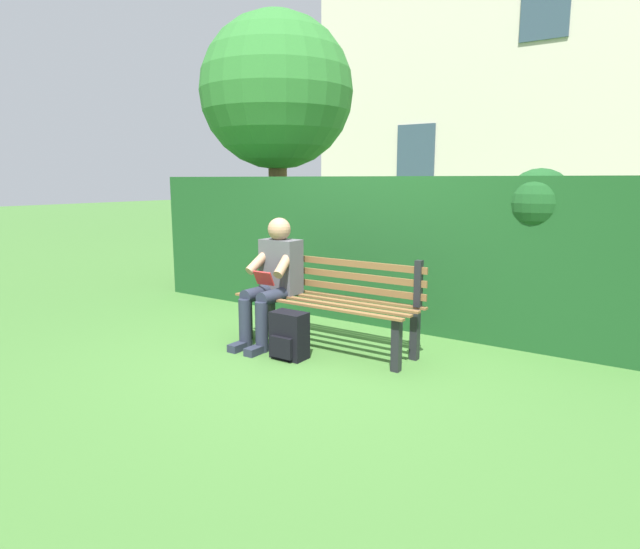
{
  "coord_description": "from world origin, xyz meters",
  "views": [
    {
      "loc": [
        -2.66,
        4.02,
        1.55
      ],
      "look_at": [
        0.0,
        0.1,
        0.71
      ],
      "focal_mm": 30.27,
      "sensor_mm": 36.0,
      "label": 1
    }
  ],
  "objects": [
    {
      "name": "hedge_backdrop",
      "position": [
        0.2,
        -1.28,
        0.82
      ],
      "size": [
        5.87,
        0.75,
        1.65
      ],
      "color": "#19471E",
      "rests_on": "ground"
    },
    {
      "name": "person_seated",
      "position": [
        0.54,
        0.1,
        0.64
      ],
      "size": [
        0.44,
        0.73,
        1.19
      ],
      "color": "#4C4C51",
      "rests_on": "ground"
    },
    {
      "name": "park_bench",
      "position": [
        0.0,
        -0.08,
        0.45
      ],
      "size": [
        1.77,
        0.52,
        0.87
      ],
      "color": "black",
      "rests_on": "ground"
    },
    {
      "name": "backpack",
      "position": [
        0.12,
        0.41,
        0.2
      ],
      "size": [
        0.31,
        0.26,
        0.41
      ],
      "color": "black",
      "rests_on": "ground"
    },
    {
      "name": "tree",
      "position": [
        2.49,
        -2.38,
        2.73
      ],
      "size": [
        2.31,
        2.2,
        3.89
      ],
      "color": "brown",
      "rests_on": "ground"
    },
    {
      "name": "building_facade",
      "position": [
        -0.05,
        -9.03,
        3.86
      ],
      "size": [
        10.29,
        3.18,
        7.72
      ],
      "color": "beige",
      "rests_on": "ground"
    },
    {
      "name": "ground",
      "position": [
        0.0,
        0.0,
        0.0
      ],
      "size": [
        60.0,
        60.0,
        0.0
      ],
      "primitive_type": "plane",
      "color": "#3D6B2D"
    }
  ]
}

